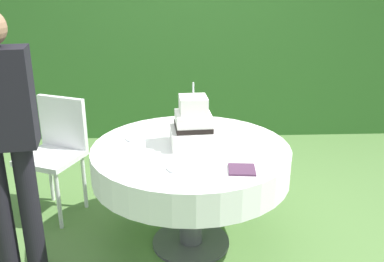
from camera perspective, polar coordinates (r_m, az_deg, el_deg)
ground_plane at (r=3.09m, az=-0.14°, el=-14.53°), size 20.00×20.00×0.00m
foliage_hedge at (r=4.88m, az=-1.36°, el=14.23°), size 5.38×0.51×2.51m
cake_table at (r=2.79m, az=-0.16°, el=-4.18°), size 1.27×1.27×0.72m
wedding_cake at (r=2.74m, az=0.20°, el=0.63°), size 0.30×0.30×0.41m
serving_plate_near at (r=2.89m, az=-7.38°, el=-0.99°), size 0.13×0.13×0.01m
serving_plate_far at (r=3.04m, az=6.58°, el=0.14°), size 0.14×0.14×0.01m
serving_plate_left at (r=2.44m, az=-1.75°, el=-4.94°), size 0.13×0.13×0.01m
napkin_stack at (r=2.44m, az=6.59°, el=-5.07°), size 0.16×0.16×0.01m
garden_chair at (r=3.41m, az=-17.43°, el=-1.79°), size 0.53×0.53×0.89m
standing_person at (r=2.60m, az=-23.61°, el=-0.25°), size 0.39×0.25×1.60m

